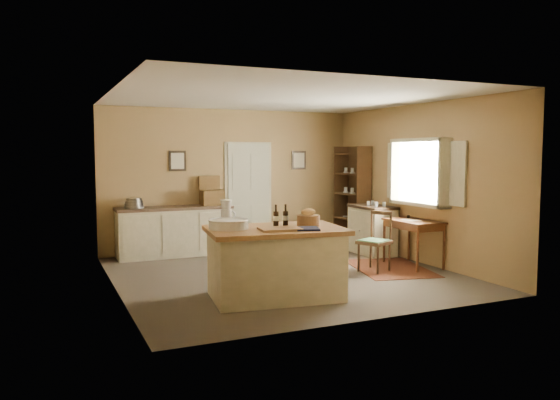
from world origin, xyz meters
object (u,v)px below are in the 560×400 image
at_px(shelving_unit, 354,197).
at_px(right_cabinet, 372,229).
at_px(desk_chair, 374,242).
at_px(writing_desk, 413,226).
at_px(sideboard, 175,229).
at_px(work_island, 274,261).

bearing_deg(shelving_unit, right_cabinet, -99.63).
bearing_deg(desk_chair, writing_desk, -18.92).
height_order(desk_chair, right_cabinet, right_cabinet).
bearing_deg(shelving_unit, desk_chair, -113.84).
xyz_separation_m(sideboard, shelving_unit, (3.53, -0.40, 0.52)).
bearing_deg(sideboard, desk_chair, -45.13).
bearing_deg(writing_desk, work_island, -163.02).
xyz_separation_m(work_island, writing_desk, (2.87, 0.88, 0.19)).
bearing_deg(writing_desk, shelving_unit, 85.86).
relative_size(writing_desk, right_cabinet, 0.99).
relative_size(sideboard, right_cabinet, 2.10).
relative_size(desk_chair, shelving_unit, 0.46).
height_order(sideboard, right_cabinet, sideboard).
bearing_deg(work_island, shelving_unit, 52.02).
xyz_separation_m(work_island, sideboard, (-0.50, 3.38, -0.00)).
bearing_deg(shelving_unit, writing_desk, -94.14).
height_order(right_cabinet, shelving_unit, shelving_unit).
xyz_separation_m(work_island, shelving_unit, (3.03, 2.98, 0.52)).
height_order(work_island, writing_desk, work_island).
relative_size(sideboard, writing_desk, 2.13).
relative_size(writing_desk, desk_chair, 1.06).
distance_m(desk_chair, right_cabinet, 1.51).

